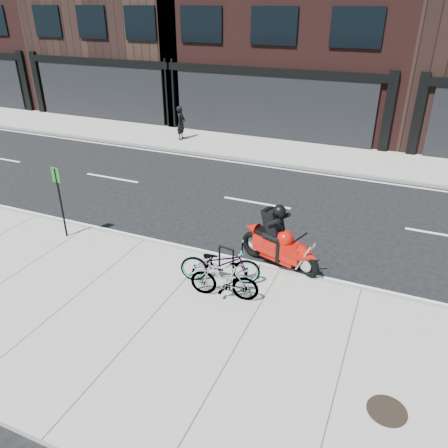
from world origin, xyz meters
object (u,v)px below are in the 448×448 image
at_px(bicycle_rear, 224,279).
at_px(manhole_cover, 387,411).
at_px(pedestrian, 181,123).
at_px(bicycle_front, 220,263).
at_px(sign_post, 60,196).
at_px(bike_rack, 226,258).
at_px(motorcycle, 283,244).

height_order(bicycle_rear, manhole_cover, bicycle_rear).
bearing_deg(pedestrian, bicycle_rear, -153.45).
xyz_separation_m(bicycle_front, sign_post, (-4.99, 0.35, 0.74)).
bearing_deg(manhole_cover, bike_rack, 145.96).
height_order(bike_rack, motorcycle, motorcycle).
relative_size(bicycle_front, motorcycle, 0.83).
bearing_deg(bicycle_rear, pedestrian, -155.86).
xyz_separation_m(bicycle_rear, sign_post, (-5.33, 0.89, 0.76)).
height_order(bicycle_front, pedestrian, pedestrian).
xyz_separation_m(bike_rack, bicycle_front, (0.00, -0.37, 0.06)).
bearing_deg(motorcycle, manhole_cover, -33.91).
distance_m(pedestrian, manhole_cover, 16.73).
distance_m(bike_rack, manhole_cover, 4.90).
distance_m(bike_rack, pedestrian, 12.10).
bearing_deg(bicycle_rear, bicycle_front, -156.50).
relative_size(bike_rack, bicycle_front, 0.39).
height_order(bicycle_front, bicycle_rear, bicycle_front).
height_order(bicycle_rear, motorcycle, motorcycle).
relative_size(bicycle_front, bicycle_rear, 1.20).
relative_size(bike_rack, manhole_cover, 1.13).
xyz_separation_m(bicycle_front, bicycle_rear, (0.34, -0.54, -0.02)).
distance_m(bike_rack, sign_post, 5.05).
bearing_deg(bicycle_front, motorcycle, -57.28).
bearing_deg(bicycle_front, sign_post, 69.02).
bearing_deg(motorcycle, bicycle_front, -112.37).
height_order(motorcycle, pedestrian, motorcycle).
bearing_deg(sign_post, manhole_cover, -12.59).
height_order(bicycle_front, sign_post, sign_post).
bearing_deg(sign_post, motorcycle, 13.30).
bearing_deg(pedestrian, motorcycle, -145.39).
bearing_deg(bicycle_front, bike_rack, -16.87).
bearing_deg(sign_post, bicycle_rear, -5.37).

